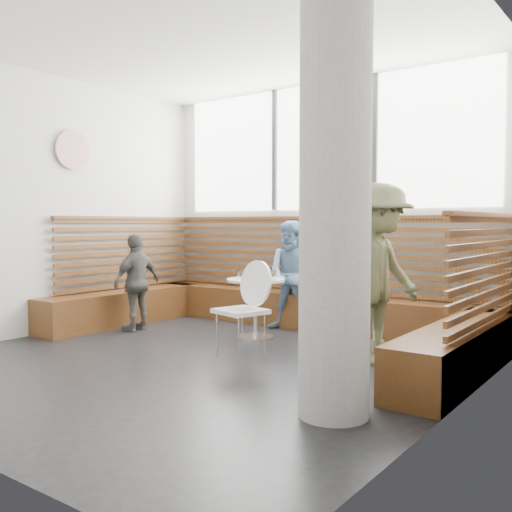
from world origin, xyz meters
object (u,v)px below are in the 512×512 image
Objects in this scene: child_back at (293,276)px; child_left at (137,282)px; concrete_column at (335,190)px; cafe_chair at (245,301)px; cafe_table at (256,296)px; adult_man at (379,273)px.

child_back reaches higher than child_left.
cafe_chair is at bearing 146.66° from concrete_column.
child_left reaches higher than cafe_chair.
cafe_table is at bearing 135.27° from cafe_chair.
concrete_column is at bearing 67.71° from child_left.
child_back is 1.13× the size of child_left.
concrete_column is at bearing -68.91° from child_back.
child_back is (0.10, 0.68, 0.19)m from cafe_table.
adult_man reaches higher than cafe_table.
child_back reaches higher than cafe_table.
cafe_chair is 0.56× the size of adult_man.
child_back is at bearing 119.73° from cafe_chair.
concrete_column is 2.14m from cafe_chair.
cafe_table is 0.40× the size of adult_man.
adult_man reaches higher than child_back.
child_back is (-0.40, 1.54, 0.12)m from cafe_chair.
cafe_chair is 1.36m from adult_man.
concrete_column is 4.53× the size of cafe_table.
adult_man is 1.83m from child_back.
child_back reaches higher than cafe_chair.
concrete_column is 3.36m from child_back.
cafe_chair is at bearing 78.86° from child_left.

